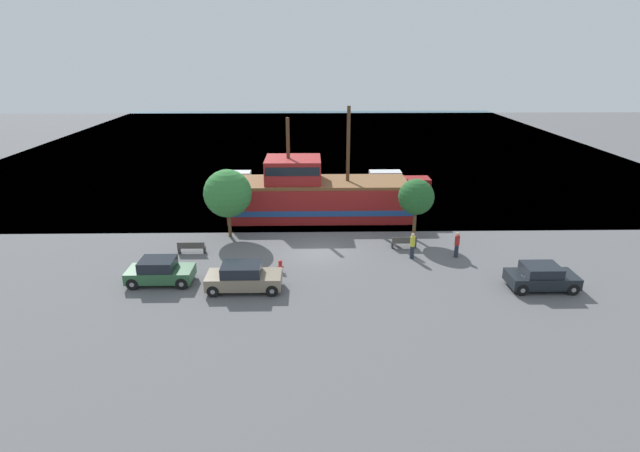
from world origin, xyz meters
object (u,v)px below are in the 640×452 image
at_px(moored_boat_outer, 243,182).
at_px(parked_car_curb_mid, 243,277).
at_px(moored_boat_dockside, 389,180).
at_px(parked_car_curb_front, 541,277).
at_px(bench_promenade_west, 191,247).
at_px(pedestrian_walking_far, 457,245).
at_px(fire_hydrant, 280,265).
at_px(parked_car_curb_rear, 160,271).
at_px(pirate_ship, 319,195).
at_px(bench_promenade_east, 404,242).
at_px(pedestrian_walking_near, 412,246).

bearing_deg(moored_boat_outer, parked_car_curb_mid, -82.85).
height_order(moored_boat_dockside, parked_car_curb_front, parked_car_curb_front).
bearing_deg(bench_promenade_west, pedestrian_walking_far, -3.13).
xyz_separation_m(fire_hydrant, bench_promenade_west, (-6.23, 3.08, 0.03)).
bearing_deg(fire_hydrant, parked_car_curb_rear, -167.87).
height_order(pirate_ship, fire_hydrant, pirate_ship).
bearing_deg(fire_hydrant, parked_car_curb_mid, -128.45).
relative_size(fire_hydrant, pedestrian_walking_far, 0.44).
bearing_deg(parked_car_curb_rear, parked_car_curb_mid, -10.91).
xyz_separation_m(moored_boat_dockside, parked_car_curb_front, (5.22, -23.75, 0.20)).
height_order(parked_car_curb_rear, bench_promenade_east, parked_car_curb_rear).
distance_m(moored_boat_outer, parked_car_curb_rear, 21.84).
height_order(moored_boat_dockside, pedestrian_walking_near, pedestrian_walking_near).
bearing_deg(moored_boat_dockside, pedestrian_walking_far, -85.14).
bearing_deg(pedestrian_walking_far, bench_promenade_east, 152.99).
distance_m(bench_promenade_east, pedestrian_walking_near, 1.89).
distance_m(moored_boat_dockside, moored_boat_outer, 14.91).
height_order(parked_car_curb_front, bench_promenade_east, parked_car_curb_front).
distance_m(bench_promenade_east, bench_promenade_west, 14.69).
distance_m(fire_hydrant, bench_promenade_west, 6.95).
bearing_deg(parked_car_curb_rear, moored_boat_outer, 84.18).
relative_size(fire_hydrant, bench_promenade_east, 0.44).
xyz_separation_m(moored_boat_dockside, moored_boat_outer, (-14.88, -0.87, 0.08)).
relative_size(moored_boat_outer, bench_promenade_east, 3.05).
distance_m(parked_car_curb_front, parked_car_curb_mid, 17.25).
bearing_deg(bench_promenade_east, moored_boat_dockside, 84.70).
distance_m(parked_car_curb_mid, pedestrian_walking_far, 14.40).
height_order(pirate_ship, bench_promenade_east, pirate_ship).
xyz_separation_m(moored_boat_outer, parked_car_curb_mid, (2.85, -22.71, 0.17)).
distance_m(moored_boat_outer, pedestrian_walking_far, 24.50).
bearing_deg(parked_car_curb_mid, pedestrian_walking_far, 18.60).
xyz_separation_m(moored_boat_dockside, bench_promenade_west, (-16.28, -18.01, -0.09)).
height_order(bench_promenade_east, bench_promenade_west, same).
distance_m(pirate_ship, bench_promenade_west, 12.01).
bearing_deg(pirate_ship, moored_boat_dockside, 53.35).
distance_m(parked_car_curb_mid, parked_car_curb_rear, 5.16).
height_order(pirate_ship, pedestrian_walking_near, pirate_ship).
distance_m(parked_car_curb_front, pedestrian_walking_near, 8.06).
bearing_deg(parked_car_curb_front, moored_boat_outer, 131.30).
bearing_deg(pirate_ship, parked_car_curb_front, -47.36).
distance_m(moored_boat_dockside, bench_promenade_west, 24.28).
xyz_separation_m(moored_boat_outer, bench_promenade_west, (-1.40, -17.14, -0.17)).
distance_m(moored_boat_outer, bench_promenade_west, 17.19).
height_order(moored_boat_dockside, fire_hydrant, moored_boat_dockside).
distance_m(moored_boat_outer, bench_promenade_east, 21.15).
xyz_separation_m(moored_boat_outer, pedestrian_walking_far, (16.50, -18.11, 0.28)).
distance_m(fire_hydrant, pedestrian_walking_near, 8.88).
bearing_deg(parked_car_curb_mid, bench_promenade_east, 30.90).
relative_size(moored_boat_outer, parked_car_curb_rear, 1.37).
bearing_deg(pirate_ship, moored_boat_outer, 129.18).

